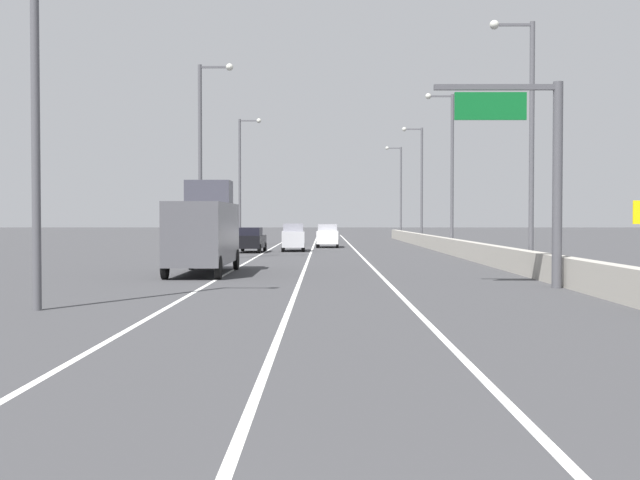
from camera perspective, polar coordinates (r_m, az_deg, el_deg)
name	(u,v)px	position (r m, az deg, el deg)	size (l,w,h in m)	color
ground_plane	(336,249)	(67.05, 1.16, -0.62)	(320.00, 320.00, 0.00)	#38383A
lane_stripe_left	(263,253)	(58.22, -4.12, -0.95)	(0.16, 130.00, 0.00)	silver
lane_stripe_center	(311,253)	(58.06, -0.68, -0.96)	(0.16, 130.00, 0.00)	silver
lane_stripe_right	(358,253)	(58.10, 2.78, -0.95)	(0.16, 130.00, 0.00)	silver
jersey_barrier_right	(492,255)	(43.99, 12.21, -1.08)	(0.60, 120.00, 1.10)	#9E998E
overhead_sign_gantry	(537,158)	(29.98, 15.34, 5.68)	(4.68, 0.36, 7.50)	#47474C
lamp_post_right_second	(527,130)	(39.06, 14.64, 7.64)	(2.14, 0.44, 11.88)	#4C4C51
lamp_post_right_third	(449,163)	(60.32, 9.26, 5.50)	(2.14, 0.44, 11.88)	#4C4C51
lamp_post_right_fourth	(420,178)	(81.94, 7.16, 4.46)	(2.14, 0.44, 11.88)	#4C4C51
lamp_post_right_fifth	(399,186)	(103.60, 5.71, 3.85)	(2.14, 0.44, 11.88)	#4C4C51
lamp_post_left_near	(43,66)	(23.52, -19.26, 11.69)	(2.14, 0.44, 11.88)	#4C4C51
lamp_post_left_mid	(204,149)	(48.72, -8.34, 6.45)	(2.14, 0.44, 11.88)	#4C4C51
lamp_post_left_far	(242,174)	(74.68, -5.61, 4.75)	(2.14, 0.44, 11.88)	#4C4C51
car_white_0	(328,236)	(69.92, 0.55, 0.30)	(2.01, 4.51, 2.04)	white
car_silver_1	(293,237)	(61.98, -1.94, 0.19)	(1.94, 4.74, 2.15)	#B7B7BC
car_black_2	(251,240)	(59.96, -5.01, 0.01)	(2.11, 4.67, 1.87)	black
box_truck	(204,230)	(36.76, -8.33, 0.68)	(2.49, 7.85, 4.35)	#4C4C51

